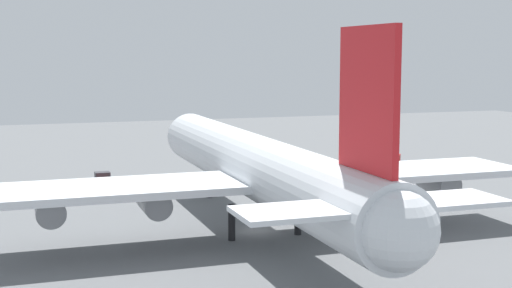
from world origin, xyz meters
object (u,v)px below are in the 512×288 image
Objects in this scene: catering_truck at (104,182)px; safety_cone_nose at (209,180)px; fuel_truck at (317,176)px; cargo_loader at (387,157)px; cargo_airplane at (257,168)px.

safety_cone_nose is at bearing -87.08° from catering_truck.
fuel_truck is 0.99× the size of catering_truck.
cargo_loader is 0.91× the size of fuel_truck.
cargo_loader reaches higher than safety_cone_nose.
cargo_airplane is 30.50m from catering_truck.
catering_truck is (-8.09, 46.99, -0.11)m from cargo_loader.
cargo_loader is at bearing -77.19° from safety_cone_nose.
cargo_airplane is at bearing 135.50° from cargo_loader.
fuel_truck is 15.16m from safety_cone_nose.
catering_truck is 5.97× the size of safety_cone_nose.
catering_truck is at bearing 80.79° from fuel_truck.
cargo_airplane reaches higher than catering_truck.
cargo_loader is (35.57, -34.96, -5.40)m from cargo_airplane.
catering_truck is (4.68, 28.84, -0.02)m from fuel_truck.
cargo_loader is at bearing -44.50° from cargo_airplane.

